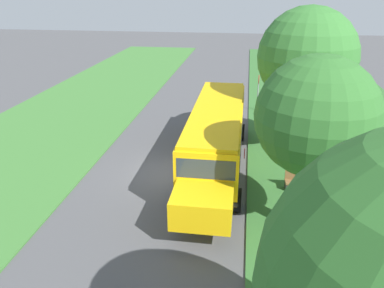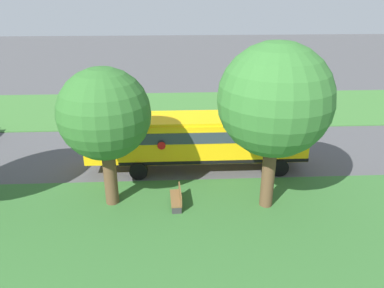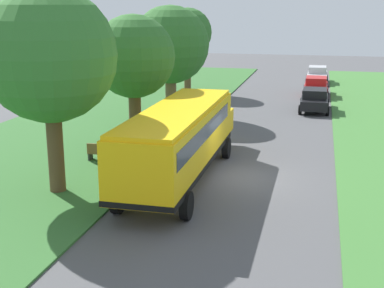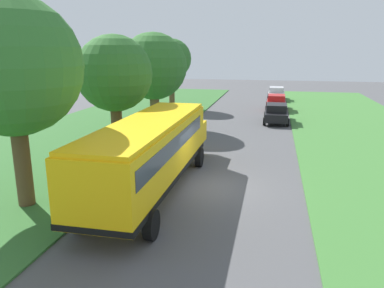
% 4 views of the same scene
% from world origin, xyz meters
% --- Properties ---
extents(ground_plane, '(120.00, 120.00, 0.00)m').
position_xyz_m(ground_plane, '(0.00, 0.00, 0.00)').
color(ground_plane, '#4C4C4F').
extents(grass_verge, '(12.00, 80.00, 0.08)m').
position_xyz_m(grass_verge, '(-10.00, 0.00, 0.04)').
color(grass_verge, '#33662D').
rests_on(grass_verge, ground).
extents(grass_far_side, '(10.00, 80.00, 0.07)m').
position_xyz_m(grass_far_side, '(9.00, 0.00, 0.04)').
color(grass_far_side, '#3D7533').
rests_on(grass_far_side, ground).
extents(school_bus, '(2.84, 12.42, 3.16)m').
position_xyz_m(school_bus, '(-2.35, -1.06, 1.92)').
color(school_bus, yellow).
rests_on(school_bus, ground).
extents(oak_tree_beside_bus, '(5.05, 5.05, 7.89)m').
position_xyz_m(oak_tree_beside_bus, '(-6.55, -3.64, 5.31)').
color(oak_tree_beside_bus, brown).
rests_on(oak_tree_beside_bus, ground).
extents(oak_tree_roadside_mid, '(4.19, 4.19, 6.75)m').
position_xyz_m(oak_tree_roadside_mid, '(-6.19, 3.92, 4.56)').
color(oak_tree_roadside_mid, brown).
rests_on(oak_tree_roadside_mid, ground).
extents(park_bench, '(1.62, 0.58, 0.92)m').
position_xyz_m(park_bench, '(-6.50, 0.77, 0.47)').
color(park_bench, brown).
rests_on(park_bench, ground).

